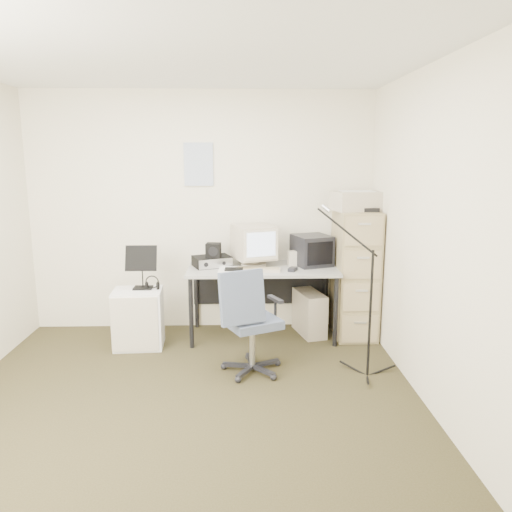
{
  "coord_description": "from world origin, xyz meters",
  "views": [
    {
      "loc": [
        0.42,
        -3.46,
        1.85
      ],
      "look_at": [
        0.55,
        0.95,
        0.95
      ],
      "focal_mm": 35.0,
      "sensor_mm": 36.0,
      "label": 1
    }
  ],
  "objects_px": {
    "filing_cabinet": "(355,274)",
    "office_chair": "(252,320)",
    "desk": "(262,302)",
    "side_cart": "(139,318)"
  },
  "relations": [
    {
      "from": "filing_cabinet",
      "to": "office_chair",
      "type": "height_order",
      "value": "filing_cabinet"
    },
    {
      "from": "office_chair",
      "to": "side_cart",
      "type": "bearing_deg",
      "value": 125.4
    },
    {
      "from": "office_chair",
      "to": "side_cart",
      "type": "height_order",
      "value": "office_chair"
    },
    {
      "from": "filing_cabinet",
      "to": "desk",
      "type": "relative_size",
      "value": 0.87
    },
    {
      "from": "side_cart",
      "to": "filing_cabinet",
      "type": "bearing_deg",
      "value": 3.64
    },
    {
      "from": "office_chair",
      "to": "side_cart",
      "type": "relative_size",
      "value": 1.64
    },
    {
      "from": "desk",
      "to": "side_cart",
      "type": "height_order",
      "value": "desk"
    },
    {
      "from": "side_cart",
      "to": "desk",
      "type": "bearing_deg",
      "value": 7.79
    },
    {
      "from": "filing_cabinet",
      "to": "side_cart",
      "type": "bearing_deg",
      "value": -172.77
    },
    {
      "from": "filing_cabinet",
      "to": "office_chair",
      "type": "bearing_deg",
      "value": -140.27
    }
  ]
}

